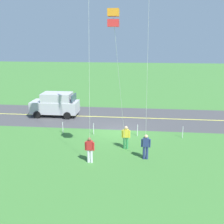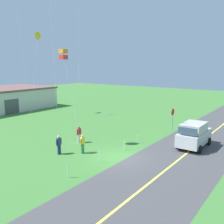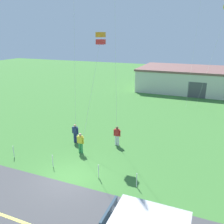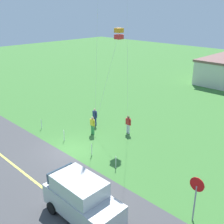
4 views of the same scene
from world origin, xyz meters
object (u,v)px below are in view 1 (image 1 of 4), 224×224
at_px(car_suv_foreground, 56,104).
at_px(person_adult_companion, 146,146).
at_px(person_child_watcher, 90,149).
at_px(kite_red_low, 113,18).
at_px(person_adult_near, 126,137).

relative_size(car_suv_foreground, person_adult_companion, 2.75).
height_order(person_child_watcher, kite_red_low, kite_red_low).
bearing_deg(person_child_watcher, person_adult_companion, -1.58).
distance_m(car_suv_foreground, kite_red_low, 13.51).
height_order(person_adult_companion, person_child_watcher, same).
bearing_deg(kite_red_low, person_child_watcher, -10.61).
relative_size(person_child_watcher, kite_red_low, 0.19).
height_order(car_suv_foreground, kite_red_low, kite_red_low).
height_order(person_adult_near, person_adult_companion, same).
relative_size(person_adult_near, person_adult_companion, 1.00).
bearing_deg(car_suv_foreground, person_adult_near, 135.20).
distance_m(person_adult_companion, person_child_watcher, 3.42).
distance_m(person_adult_companion, kite_red_low, 7.63).
bearing_deg(car_suv_foreground, person_child_watcher, 118.49).
xyz_separation_m(person_adult_near, kite_red_low, (0.59, 2.53, 7.31)).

